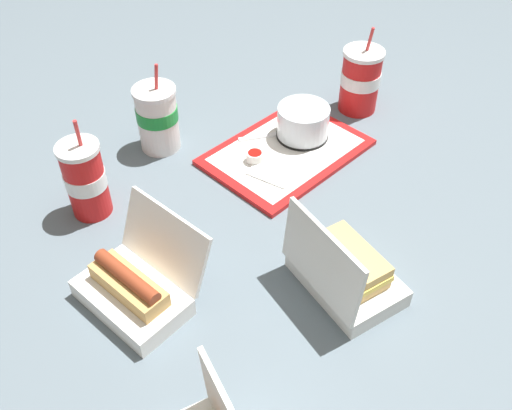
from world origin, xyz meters
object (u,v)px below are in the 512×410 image
Objects in this scene: cake_container at (303,123)px; soda_cup_back at (85,179)px; plastic_fork at (260,137)px; clamshell_sandwich_center at (344,271)px; soda_cup_right at (360,80)px; clamshell_hotdog_left at (135,287)px; ketchup_cup at (255,156)px; soda_cup_center at (157,117)px; food_tray at (286,152)px.

soda_cup_back is at bearing 151.09° from cake_container.
plastic_fork is at bearing 126.86° from cake_container.
clamshell_sandwich_center is 1.06× the size of soda_cup_back.
soda_cup_right is (0.56, 0.24, 0.04)m from clamshell_sandwich_center.
soda_cup_right is (0.66, -0.31, -0.00)m from soda_cup_back.
soda_cup_back is (0.13, 0.24, 0.05)m from clamshell_hotdog_left.
clamshell_sandwich_center is 1.09× the size of soda_cup_right.
cake_container is 0.56× the size of clamshell_hotdog_left.
plastic_fork is (0.08, 0.04, -0.01)m from ketchup_cup.
soda_cup_center is (0.39, 0.27, 0.04)m from clamshell_hotdog_left.
ketchup_cup is at bearing -33.67° from soda_cup_back.
soda_cup_back reaches higher than clamshell_hotdog_left.
clamshell_sandwich_center is at bearing -157.24° from soda_cup_right.
cake_container is 0.57× the size of soda_cup_right.
cake_container is 0.55× the size of soda_cup_back.
ketchup_cup is 0.18× the size of clamshell_hotdog_left.
soda_cup_back is at bearing 147.39° from food_tray.
soda_cup_back is (-0.10, 0.54, 0.04)m from clamshell_sandwich_center.
cake_container is 0.21m from soda_cup_right.
food_tray is 10.42× the size of ketchup_cup.
clamshell_hotdog_left is 1.00× the size of soda_cup_right.
cake_container is at bearing -1.22° from clamshell_hotdog_left.
food_tray is at bearing 168.02° from soda_cup_right.
soda_cup_center is at bearing 116.60° from food_tray.
plastic_fork is (0.01, 0.08, 0.01)m from food_tray.
ketchup_cup is at bearing 4.09° from clamshell_hotdog_left.
soda_cup_center is (-0.21, 0.28, 0.03)m from cake_container.
clamshell_sandwich_center is at bearing -52.34° from clamshell_hotdog_left.
soda_cup_right is 0.53m from soda_cup_center.
clamshell_hotdog_left reaches higher than ketchup_cup.
ketchup_cup is at bearing -75.42° from soda_cup_center.
food_tray is 1.88× the size of soda_cup_center.
soda_cup_right reaches higher than clamshell_hotdog_left.
clamshell_hotdog_left is at bearing -175.91° from ketchup_cup.
soda_cup_back is at bearing 61.35° from clamshell_hotdog_left.
clamshell_sandwich_center is at bearing -122.84° from ketchup_cup.
clamshell_hotdog_left is (-0.53, 0.01, 0.03)m from food_tray.
clamshell_hotdog_left is at bearing -128.93° from plastic_fork.
soda_cup_right is at bearing -4.73° from clamshell_hotdog_left.
ketchup_cup reaches higher than plastic_fork.
soda_cup_center is at bearing 34.33° from clamshell_hotdog_left.
clamshell_hotdog_left is at bearing 179.08° from food_tray.
ketchup_cup is (-0.15, 0.04, -0.02)m from cake_container.
cake_container is (0.07, -0.00, 0.04)m from food_tray.
soda_cup_center reaches higher than plastic_fork.
soda_cup_back is at bearing -159.74° from plastic_fork.
ketchup_cup is 0.09m from plastic_fork.
food_tray is 1.83× the size of clamshell_hotdog_left.
clamshell_sandwich_center reaches higher than food_tray.
food_tray is 0.09m from ketchup_cup.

